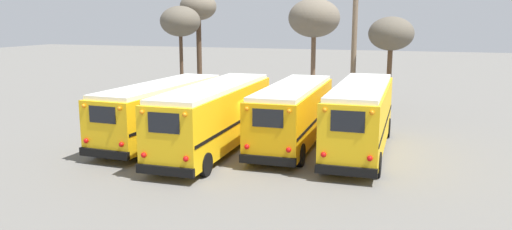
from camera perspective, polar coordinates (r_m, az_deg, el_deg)
The scene contains 10 objects.
ground_plane at distance 25.01m, azimuth -0.10°, elevation -3.73°, with size 160.00×160.00×0.00m, color #66635E.
school_bus_0 at distance 26.49m, azimuth -10.67°, elevation 0.61°, with size 2.95×10.03×3.04m.
school_bus_1 at distance 24.24m, azimuth -4.66°, elevation 0.00°, with size 2.66×10.79×3.22m.
school_bus_2 at distance 25.12m, azimuth 4.27°, elevation 0.26°, with size 2.66×9.71×3.09m.
school_bus_3 at distance 24.22m, azimuth 11.87°, elevation -0.08°, with size 2.54×10.01×3.32m.
utility_pole at distance 34.04m, azimuth 11.13°, elevation 7.63°, with size 1.80×0.35×8.74m.
bare_tree_0 at distance 40.18m, azimuth 6.66°, elevation 10.89°, with size 4.05×4.05×7.90m.
bare_tree_1 at distance 40.82m, azimuth -6.62°, elevation 11.91°, with size 2.91×2.91×8.37m.
bare_tree_2 at distance 34.00m, azimuth 15.18°, elevation 8.84°, with size 2.93×2.93×6.47m.
bare_tree_3 at distance 38.70m, azimuth -8.65°, elevation 10.45°, with size 3.05×3.05×7.28m.
Camera 1 is at (7.52, -22.99, 6.36)m, focal length 35.00 mm.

